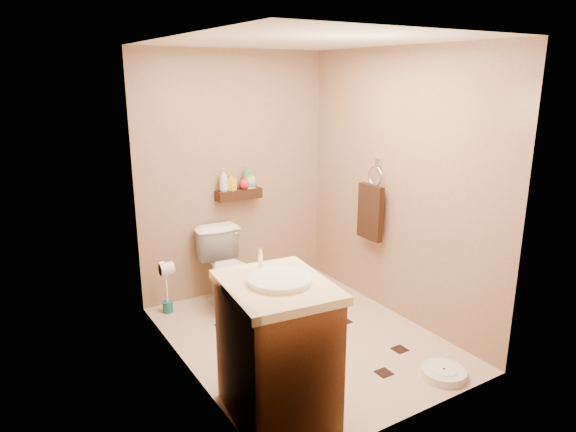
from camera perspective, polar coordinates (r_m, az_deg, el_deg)
ground at (r=4.50m, az=1.65°, el=-13.30°), size 2.50×2.50×0.00m
wall_back at (r=5.12m, az=-5.94°, el=4.54°), size 2.00×0.04×2.40m
wall_front at (r=3.13m, az=14.46°, el=-2.97°), size 2.00×0.04×2.40m
wall_left at (r=3.62m, az=-11.56°, el=-0.29°), size 0.04×2.50×2.40m
wall_right at (r=4.67m, az=12.11°, el=3.21°), size 0.04×2.50×2.40m
ceiling at (r=3.95m, az=1.93°, el=18.89°), size 2.00×2.50×0.02m
wall_shelf at (r=5.09m, az=-5.49°, el=2.41°), size 0.46×0.14×0.10m
floor_accents at (r=4.48m, az=2.94°, el=-13.42°), size 1.18×1.48×0.01m
toilet at (r=4.87m, az=-6.52°, el=-6.13°), size 0.46×0.76×0.76m
vanity at (r=3.37m, az=-1.23°, el=-14.47°), size 0.71×0.83×1.08m
bathroom_scale at (r=4.13m, az=16.91°, el=-16.35°), size 0.36×0.36×0.07m
toilet_brush at (r=4.99m, az=-13.28°, el=-8.80°), size 0.10×0.10×0.42m
towel_ring at (r=4.85m, az=9.17°, el=0.72°), size 0.12×0.30×0.76m
toilet_paper at (r=4.41m, az=-13.37°, el=-5.72°), size 0.12×0.11×0.12m
bottle_a at (r=4.99m, az=-7.18°, el=4.02°), size 0.11×0.11×0.23m
bottle_b at (r=5.03m, az=-6.35°, el=3.84°), size 0.11×0.11×0.18m
bottle_c at (r=5.09m, az=-4.88°, el=3.80°), size 0.15×0.15×0.14m
bottle_d at (r=5.10m, az=-4.55°, el=4.33°), size 0.10×0.10×0.23m
bottle_e at (r=5.12m, az=-4.26°, el=4.11°), size 0.08×0.08×0.18m
bottle_f at (r=5.13m, az=-4.09°, el=3.94°), size 0.15×0.15×0.15m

